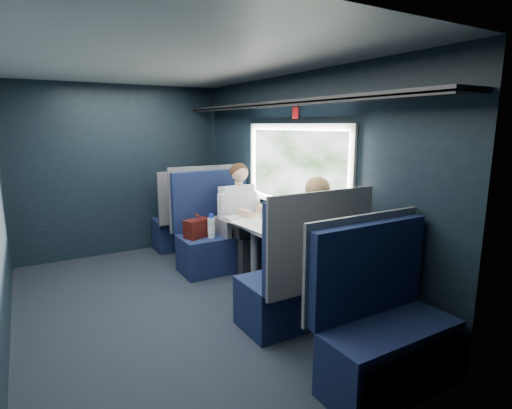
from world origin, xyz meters
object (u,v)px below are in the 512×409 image
seat_bay_near (217,235)px  laptop (281,212)px  seat_row_back (382,327)px  table (267,229)px  seat_bay_far (301,282)px  seat_row_front (190,220)px  woman (313,239)px  cup (262,209)px  man (241,212)px  bottle_small (277,206)px

seat_bay_near → laptop: 0.98m
seat_bay_near → seat_row_back: seat_bay_near is taller
laptop → table: bearing=-159.9°
table → seat_bay_near: size_ratio=0.79×
seat_bay_far → seat_row_back: (0.00, -0.92, -0.00)m
seat_row_front → woman: bearing=-84.3°
table → seat_bay_far: 0.93m
seat_bay_near → cup: bearing=-47.2°
seat_bay_far → woman: 0.43m
seat_bay_near → seat_row_front: bearing=89.3°
seat_row_front → laptop: (0.43, -1.71, 0.40)m
seat_row_back → man: man is taller
table → woman: size_ratio=0.76×
table → seat_row_front: 1.82m
laptop → cup: size_ratio=3.88×
man → laptop: 0.64m
seat_row_back → laptop: size_ratio=3.16×
cup → seat_row_back: bearing=-99.8°
seat_bay_far → man: man is taller
table → seat_row_back: 1.82m
table → seat_bay_near: bearing=102.5°
seat_row_back → woman: 1.16m
bottle_small → cup: bearing=117.6°
table → man: bearing=84.5°
seat_bay_near → cup: size_ratio=13.32×
seat_row_back → seat_bay_far: bearing=90.0°
seat_bay_near → seat_bay_far: (0.01, -1.75, -0.01)m
seat_row_front → laptop: seat_row_front is taller
seat_row_back → cup: (0.39, 2.24, 0.38)m
seat_row_front → seat_row_back: size_ratio=1.00×
seat_row_front → cup: size_ratio=12.27×
seat_row_front → bottle_small: size_ratio=5.01×
seat_bay_near → bottle_small: bearing=-51.1°
seat_bay_far → seat_row_front: seat_bay_far is taller
seat_bay_far → cup: (0.39, 1.31, 0.37)m
seat_row_front → man: man is taller
laptop → woman: bearing=-102.6°
woman → table: bearing=95.5°
seat_bay_far → laptop: 1.13m
laptop → bottle_small: laptop is taller
laptop → seat_bay_far: bearing=-113.9°
table → laptop: bearing=20.1°
woman → bottle_small: woman is taller
cup → table: bearing=-115.0°
seat_row_back → cup: bearing=80.2°
seat_row_front → seat_bay_near: bearing=-90.7°
laptop → man: bearing=106.2°
table → woman: woman is taller
seat_row_back → cup: 2.30m
woman → bottle_small: bearing=76.7°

